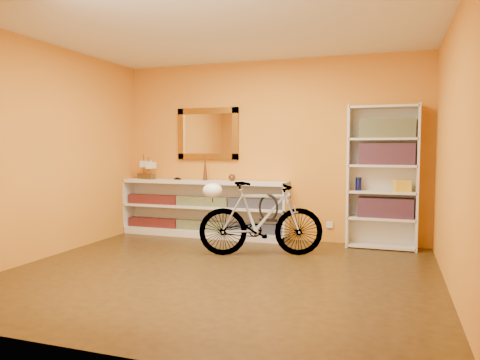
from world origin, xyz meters
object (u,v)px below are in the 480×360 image
(helmet, at_px, (212,191))
(bicycle, at_px, (261,219))
(bookcase, at_px, (382,177))
(console_unit, at_px, (203,208))

(helmet, bearing_deg, bicycle, 18.83)
(bookcase, height_order, bicycle, bookcase)
(console_unit, bearing_deg, bookcase, 0.56)
(console_unit, distance_m, bicycle, 1.48)
(console_unit, relative_size, bicycle, 1.66)
(bookcase, height_order, helmet, bookcase)
(helmet, bearing_deg, console_unit, 118.96)
(bicycle, bearing_deg, console_unit, 33.67)
(console_unit, relative_size, helmet, 10.57)
(console_unit, height_order, bookcase, bookcase)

